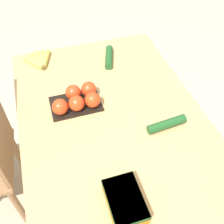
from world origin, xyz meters
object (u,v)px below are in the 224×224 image
object	(u,v)px
banana_bunch	(40,60)
tomato_pack	(78,99)
carrot_bag	(125,201)
cucumber_near	(109,57)
cucumber_far	(167,124)

from	to	relation	value
banana_bunch	tomato_pack	world-z (taller)	tomato_pack
banana_bunch	carrot_bag	distance (m)	0.98
cucumber_near	cucumber_far	distance (m)	0.58
tomato_pack	banana_bunch	bearing A→B (deg)	19.36
banana_bunch	cucumber_far	bearing A→B (deg)	-143.19
banana_bunch	cucumber_near	bearing A→B (deg)	-103.54
carrot_bag	banana_bunch	bearing A→B (deg)	11.47
tomato_pack	cucumber_near	distance (m)	0.40
banana_bunch	cucumber_far	world-z (taller)	cucumber_far
tomato_pack	cucumber_far	bearing A→B (deg)	-126.08
banana_bunch	carrot_bag	world-z (taller)	carrot_bag
cucumber_near	cucumber_far	world-z (taller)	same
tomato_pack	cucumber_near	bearing A→B (deg)	-38.98
cucumber_near	banana_bunch	bearing A→B (deg)	76.46
banana_bunch	cucumber_near	world-z (taller)	cucumber_near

